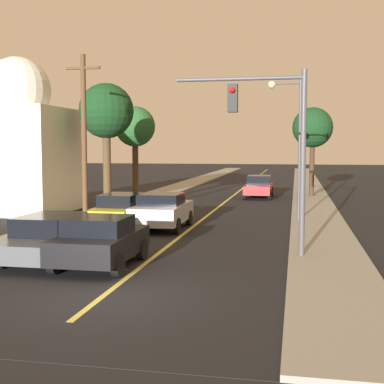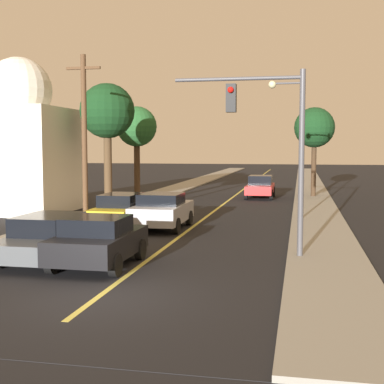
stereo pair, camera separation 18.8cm
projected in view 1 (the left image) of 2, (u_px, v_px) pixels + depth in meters
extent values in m
plane|color=black|center=(104.00, 296.00, 12.90)|extent=(200.00, 200.00, 0.00)
cube|color=black|center=(245.00, 187.00, 48.11)|extent=(8.65, 80.00, 0.01)
cube|color=#D1C14C|center=(245.00, 187.00, 48.11)|extent=(0.16, 76.00, 0.00)
cube|color=gray|center=(184.00, 185.00, 49.17)|extent=(2.50, 80.00, 0.12)
cube|color=gray|center=(308.00, 187.00, 47.04)|extent=(2.50, 80.00, 0.12)
cube|color=black|center=(101.00, 244.00, 16.01)|extent=(1.98, 3.81, 0.69)
cube|color=black|center=(98.00, 225.00, 15.81)|extent=(1.75, 1.71, 0.50)
cylinder|color=black|center=(86.00, 247.00, 17.38)|extent=(0.22, 0.67, 0.67)
cylinder|color=black|center=(142.00, 249.00, 17.02)|extent=(0.22, 0.67, 0.67)
cylinder|color=black|center=(54.00, 263.00, 15.07)|extent=(0.22, 0.67, 0.67)
cylinder|color=black|center=(118.00, 266.00, 14.71)|extent=(0.22, 0.67, 0.67)
cube|color=#A5A8B2|center=(162.00, 213.00, 23.39)|extent=(1.98, 4.13, 0.76)
cube|color=black|center=(161.00, 199.00, 23.18)|extent=(1.74, 1.86, 0.48)
cylinder|color=black|center=(149.00, 217.00, 24.86)|extent=(0.22, 0.68, 0.68)
cylinder|color=black|center=(189.00, 218.00, 24.50)|extent=(0.22, 0.68, 0.68)
cylinder|color=black|center=(133.00, 225.00, 22.35)|extent=(0.22, 0.68, 0.68)
cylinder|color=black|center=(177.00, 226.00, 21.99)|extent=(0.22, 0.68, 0.68)
cube|color=#474C51|center=(53.00, 241.00, 17.14)|extent=(1.83, 5.11, 0.56)
cube|color=black|center=(50.00, 224.00, 16.89)|extent=(1.61, 2.30, 0.58)
cylinder|color=black|center=(50.00, 240.00, 18.88)|extent=(0.22, 0.62, 0.62)
cylinder|color=black|center=(97.00, 242.00, 18.55)|extent=(0.22, 0.62, 0.62)
cylinder|color=black|center=(2.00, 258.00, 15.78)|extent=(0.22, 0.62, 0.62)
cylinder|color=black|center=(57.00, 261.00, 15.45)|extent=(0.22, 0.62, 0.62)
cube|color=gold|center=(122.00, 212.00, 23.98)|extent=(1.74, 4.74, 0.61)
cube|color=black|center=(121.00, 200.00, 23.75)|extent=(1.53, 2.13, 0.54)
cylinder|color=black|center=(116.00, 214.00, 25.60)|extent=(0.22, 0.72, 0.72)
cylinder|color=black|center=(149.00, 215.00, 25.29)|extent=(0.22, 0.72, 0.72)
cylinder|color=black|center=(93.00, 223.00, 22.73)|extent=(0.22, 0.72, 0.72)
cylinder|color=black|center=(130.00, 224.00, 22.41)|extent=(0.22, 0.72, 0.72)
cube|color=red|center=(259.00, 189.00, 37.62)|extent=(1.79, 4.47, 0.59)
cube|color=black|center=(259.00, 180.00, 37.75)|extent=(1.57, 2.01, 0.63)
cylinder|color=black|center=(270.00, 195.00, 36.13)|extent=(0.22, 0.72, 0.72)
cylinder|color=black|center=(245.00, 194.00, 36.45)|extent=(0.22, 0.72, 0.72)
cylinder|color=black|center=(272.00, 191.00, 38.84)|extent=(0.22, 0.72, 0.72)
cylinder|color=black|center=(248.00, 191.00, 39.17)|extent=(0.22, 0.72, 0.72)
cylinder|color=#47474C|center=(303.00, 164.00, 16.92)|extent=(0.18, 0.18, 5.90)
cylinder|color=#47474C|center=(239.00, 79.00, 17.08)|extent=(4.08, 0.12, 0.12)
cube|color=black|center=(233.00, 98.00, 17.17)|extent=(0.32, 0.28, 0.90)
sphere|color=red|center=(232.00, 90.00, 16.97)|extent=(0.20, 0.20, 0.20)
cylinder|color=#47474C|center=(300.00, 151.00, 25.17)|extent=(0.14, 0.14, 6.60)
cylinder|color=#47474C|center=(286.00, 83.00, 25.03)|extent=(1.35, 0.09, 0.09)
sphere|color=beige|center=(272.00, 85.00, 25.16)|extent=(0.36, 0.36, 0.36)
cylinder|color=#513823|center=(84.00, 140.00, 24.15)|extent=(0.24, 0.24, 7.60)
cube|color=#513823|center=(83.00, 68.00, 23.88)|extent=(1.60, 0.12, 0.12)
cylinder|color=#4C3823|center=(107.00, 170.00, 29.36)|extent=(0.44, 0.44, 4.39)
sphere|color=#143819|center=(106.00, 111.00, 29.09)|extent=(3.00, 3.00, 3.00)
cylinder|color=#3D2B1C|center=(135.00, 169.00, 37.19)|extent=(0.42, 0.42, 3.91)
sphere|color=#235628|center=(135.00, 126.00, 36.94)|extent=(2.78, 2.78, 2.78)
cylinder|color=#3D2B1C|center=(312.00, 169.00, 37.85)|extent=(0.34, 0.34, 3.85)
sphere|color=#143819|center=(313.00, 127.00, 37.61)|extent=(2.83, 2.83, 2.83)
cube|color=silver|center=(20.00, 160.00, 29.42)|extent=(5.25, 5.25, 5.71)
sphere|color=silver|center=(18.00, 90.00, 29.09)|extent=(3.56, 3.56, 3.56)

